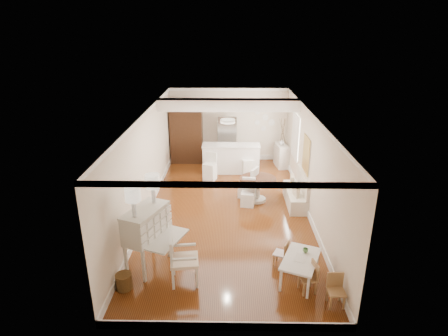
{
  "coord_description": "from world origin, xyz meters",
  "views": [
    {
      "loc": [
        0.06,
        -9.56,
        4.94
      ],
      "look_at": [
        -0.11,
        0.3,
        1.2
      ],
      "focal_mm": 30.0,
      "sensor_mm": 36.0,
      "label": 1
    }
  ],
  "objects_px": {
    "gustavian_armchair": "(184,259)",
    "bar_stool_right": "(247,162)",
    "slip_chair_near": "(248,193)",
    "fridge": "(236,140)",
    "kids_chair_a": "(308,277)",
    "kids_chair_c": "(336,291)",
    "wicker_basket": "(124,281)",
    "dining_table": "(258,190)",
    "breakfast_counter": "(231,158)",
    "kids_table": "(300,269)",
    "slip_chair_far": "(248,182)",
    "bar_stool_left": "(210,167)",
    "sideboard": "(281,155)",
    "kids_chair_b": "(281,253)",
    "secretary_bureau": "(147,238)",
    "pantry_cabinet": "(186,133)"
  },
  "relations": [
    {
      "from": "slip_chair_near",
      "to": "breakfast_counter",
      "type": "height_order",
      "value": "breakfast_counter"
    },
    {
      "from": "kids_chair_a",
      "to": "slip_chair_far",
      "type": "bearing_deg",
      "value": 179.8
    },
    {
      "from": "secretary_bureau",
      "to": "breakfast_counter",
      "type": "height_order",
      "value": "secretary_bureau"
    },
    {
      "from": "kids_chair_c",
      "to": "bar_stool_right",
      "type": "bearing_deg",
      "value": 100.22
    },
    {
      "from": "bar_stool_left",
      "to": "sideboard",
      "type": "xyz_separation_m",
      "value": [
        2.61,
        1.43,
        -0.06
      ]
    },
    {
      "from": "fridge",
      "to": "bar_stool_left",
      "type": "bearing_deg",
      "value": -116.61
    },
    {
      "from": "slip_chair_far",
      "to": "kids_chair_b",
      "type": "bearing_deg",
      "value": 36.15
    },
    {
      "from": "slip_chair_far",
      "to": "bar_stool_right",
      "type": "bearing_deg",
      "value": -154.25
    },
    {
      "from": "wicker_basket",
      "to": "bar_stool_right",
      "type": "xyz_separation_m",
      "value": [
        2.71,
        6.25,
        0.29
      ]
    },
    {
      "from": "kids_chair_c",
      "to": "slip_chair_near",
      "type": "relative_size",
      "value": 0.8
    },
    {
      "from": "kids_table",
      "to": "bar_stool_left",
      "type": "height_order",
      "value": "bar_stool_left"
    },
    {
      "from": "kids_chair_a",
      "to": "fridge",
      "type": "height_order",
      "value": "fridge"
    },
    {
      "from": "bar_stool_left",
      "to": "pantry_cabinet",
      "type": "distance_m",
      "value": 2.22
    },
    {
      "from": "breakfast_counter",
      "to": "dining_table",
      "type": "bearing_deg",
      "value": -71.79
    },
    {
      "from": "breakfast_counter",
      "to": "pantry_cabinet",
      "type": "height_order",
      "value": "pantry_cabinet"
    },
    {
      "from": "kids_chair_a",
      "to": "bar_stool_right",
      "type": "distance_m",
      "value": 6.35
    },
    {
      "from": "bar_stool_right",
      "to": "fridge",
      "type": "bearing_deg",
      "value": 90.01
    },
    {
      "from": "wicker_basket",
      "to": "bar_stool_left",
      "type": "bearing_deg",
      "value": 75.99
    },
    {
      "from": "breakfast_counter",
      "to": "kids_chair_b",
      "type": "bearing_deg",
      "value": -79.11
    },
    {
      "from": "kids_chair_c",
      "to": "slip_chair_near",
      "type": "xyz_separation_m",
      "value": [
        -1.47,
        4.22,
        0.08
      ]
    },
    {
      "from": "wicker_basket",
      "to": "bar_stool_left",
      "type": "height_order",
      "value": "bar_stool_left"
    },
    {
      "from": "kids_chair_a",
      "to": "kids_chair_c",
      "type": "relative_size",
      "value": 1.01
    },
    {
      "from": "wicker_basket",
      "to": "kids_table",
      "type": "height_order",
      "value": "kids_table"
    },
    {
      "from": "slip_chair_near",
      "to": "fridge",
      "type": "distance_m",
      "value": 3.8
    },
    {
      "from": "kids_table",
      "to": "sideboard",
      "type": "bearing_deg",
      "value": 86.0
    },
    {
      "from": "secretary_bureau",
      "to": "fridge",
      "type": "distance_m",
      "value": 7.09
    },
    {
      "from": "dining_table",
      "to": "slip_chair_near",
      "type": "distance_m",
      "value": 0.42
    },
    {
      "from": "bar_stool_left",
      "to": "wicker_basket",
      "type": "bearing_deg",
      "value": -84.53
    },
    {
      "from": "slip_chair_far",
      "to": "wicker_basket",
      "type": "bearing_deg",
      "value": -4.45
    },
    {
      "from": "dining_table",
      "to": "slip_chair_far",
      "type": "height_order",
      "value": "slip_chair_far"
    },
    {
      "from": "gustavian_armchair",
      "to": "bar_stool_right",
      "type": "distance_m",
      "value": 6.19
    },
    {
      "from": "kids_chair_a",
      "to": "fridge",
      "type": "xyz_separation_m",
      "value": [
        -1.31,
        7.58,
        0.57
      ]
    },
    {
      "from": "slip_chair_near",
      "to": "fridge",
      "type": "bearing_deg",
      "value": 103.95
    },
    {
      "from": "bar_stool_left",
      "to": "fridge",
      "type": "relative_size",
      "value": 0.53
    },
    {
      "from": "wicker_basket",
      "to": "bar_stool_left",
      "type": "distance_m",
      "value": 5.89
    },
    {
      "from": "slip_chair_near",
      "to": "slip_chair_far",
      "type": "bearing_deg",
      "value": 96.53
    },
    {
      "from": "kids_chair_a",
      "to": "bar_stool_left",
      "type": "relative_size",
      "value": 0.69
    },
    {
      "from": "bar_stool_left",
      "to": "kids_chair_b",
      "type": "bearing_deg",
      "value": -50.06
    },
    {
      "from": "dining_table",
      "to": "pantry_cabinet",
      "type": "distance_m",
      "value": 4.37
    },
    {
      "from": "kids_chair_b",
      "to": "breakfast_counter",
      "type": "bearing_deg",
      "value": -143.75
    },
    {
      "from": "kids_table",
      "to": "slip_chair_far",
      "type": "xyz_separation_m",
      "value": [
        -0.89,
        4.05,
        0.22
      ]
    },
    {
      "from": "wicker_basket",
      "to": "dining_table",
      "type": "xyz_separation_m",
      "value": [
        2.94,
        4.08,
        0.21
      ]
    },
    {
      "from": "wicker_basket",
      "to": "sideboard",
      "type": "height_order",
      "value": "sideboard"
    },
    {
      "from": "slip_chair_near",
      "to": "slip_chair_far",
      "type": "relative_size",
      "value": 0.83
    },
    {
      "from": "slip_chair_near",
      "to": "sideboard",
      "type": "bearing_deg",
      "value": 76.84
    },
    {
      "from": "secretary_bureau",
      "to": "kids_chair_a",
      "type": "relative_size",
      "value": 2.12
    },
    {
      "from": "dining_table",
      "to": "bar_stool_right",
      "type": "height_order",
      "value": "bar_stool_right"
    },
    {
      "from": "kids_chair_c",
      "to": "pantry_cabinet",
      "type": "bearing_deg",
      "value": 112.96
    },
    {
      "from": "kids_chair_b",
      "to": "slip_chair_far",
      "type": "distance_m",
      "value": 3.56
    },
    {
      "from": "kids_table",
      "to": "bar_stool_right",
      "type": "relative_size",
      "value": 1.18
    }
  ]
}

